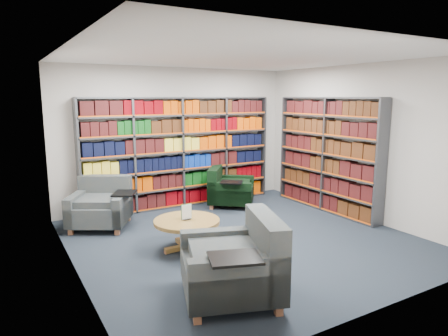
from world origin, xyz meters
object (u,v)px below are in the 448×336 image
coffee_table (187,226)px  chair_green_right (227,190)px  chair_teal_left (102,207)px  chair_teal_front (239,266)px

coffee_table → chair_green_right: bearing=45.6°
chair_teal_left → chair_green_right: 2.56m
chair_green_right → coffee_table: bearing=-134.4°
chair_teal_left → chair_green_right: (2.56, 0.05, -0.02)m
chair_green_right → coffee_table: 2.51m
coffee_table → chair_teal_left: bearing=114.8°
chair_teal_front → coffee_table: size_ratio=1.42×
chair_teal_left → chair_green_right: size_ratio=1.03×
chair_green_right → coffee_table: (-1.75, -1.79, 0.04)m
chair_teal_left → chair_green_right: chair_teal_left is taller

